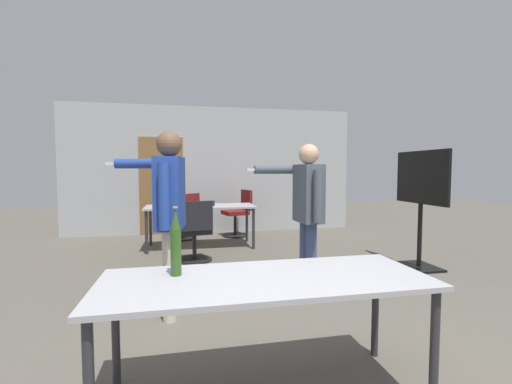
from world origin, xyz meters
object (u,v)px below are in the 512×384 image
(person_near_casual, at_px, (168,205))
(beer_bottle, at_px, (176,243))
(office_chair_side_rolled, at_px, (184,218))
(office_chair_far_left, at_px, (195,233))
(person_center_tall, at_px, (307,203))
(drink_cup, at_px, (212,203))
(tv_screen, at_px, (421,197))
(office_chair_mid_tucked, at_px, (238,214))

(person_near_casual, height_order, beer_bottle, person_near_casual)
(office_chair_side_rolled, xyz_separation_m, office_chair_far_left, (0.16, -1.71, 0.01))
(person_near_casual, distance_m, beer_bottle, 1.14)
(person_center_tall, distance_m, beer_bottle, 1.99)
(person_center_tall, relative_size, drink_cup, 18.26)
(tv_screen, distance_m, person_center_tall, 1.98)
(office_chair_far_left, xyz_separation_m, beer_bottle, (-0.20, -3.02, 0.50))
(tv_screen, distance_m, office_chair_mid_tucked, 3.57)
(tv_screen, height_order, drink_cup, tv_screen)
(person_center_tall, xyz_separation_m, beer_bottle, (-1.36, -1.46, -0.07))
(person_center_tall, xyz_separation_m, office_chair_far_left, (-1.16, 1.56, -0.57))
(office_chair_far_left, bearing_deg, office_chair_side_rolled, 86.94)
(person_near_casual, distance_m, office_chair_mid_tucked, 4.01)
(person_near_casual, height_order, person_center_tall, person_near_casual)
(tv_screen, distance_m, office_chair_far_left, 3.23)
(person_near_casual, relative_size, beer_bottle, 4.17)
(office_chair_side_rolled, bearing_deg, office_chair_mid_tucked, -25.88)
(office_chair_side_rolled, bearing_deg, person_near_casual, -126.90)
(office_chair_far_left, distance_m, drink_cup, 1.05)
(office_chair_side_rolled, distance_m, drink_cup, 0.99)
(person_near_casual, distance_m, office_chair_side_rolled, 3.65)
(office_chair_mid_tucked, height_order, drink_cup, office_chair_mid_tucked)
(office_chair_mid_tucked, bearing_deg, person_near_casual, 147.00)
(drink_cup, bearing_deg, office_chair_far_left, -109.33)
(person_near_casual, bearing_deg, person_center_tall, -68.59)
(office_chair_side_rolled, xyz_separation_m, beer_bottle, (-0.04, -4.73, 0.51))
(drink_cup, bearing_deg, tv_screen, -34.59)
(person_center_tall, distance_m, drink_cup, 2.64)
(office_chair_side_rolled, height_order, beer_bottle, beer_bottle)
(person_center_tall, bearing_deg, tv_screen, -75.01)
(person_near_casual, height_order, office_chair_far_left, person_near_casual)
(person_near_casual, height_order, office_chair_mid_tucked, person_near_casual)
(office_chair_mid_tucked, distance_m, beer_bottle, 5.06)
(office_chair_mid_tucked, relative_size, drink_cup, 10.56)
(office_chair_far_left, distance_m, office_chair_mid_tucked, 2.11)
(person_near_casual, height_order, office_chair_side_rolled, person_near_casual)
(tv_screen, distance_m, beer_bottle, 3.85)
(office_chair_side_rolled, distance_m, office_chair_mid_tucked, 1.12)
(tv_screen, relative_size, office_chair_side_rolled, 1.78)
(tv_screen, bearing_deg, drink_cup, -124.59)
(tv_screen, xyz_separation_m, drink_cup, (-2.71, 1.87, -0.21))
(person_near_casual, bearing_deg, office_chair_mid_tucked, -9.16)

